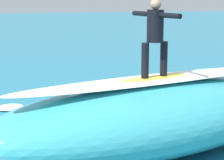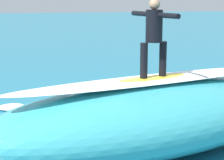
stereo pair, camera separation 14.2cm
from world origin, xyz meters
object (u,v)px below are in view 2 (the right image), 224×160
Objects in this scene: surfboard_riding at (153,79)px; surfer_riding at (154,32)px; surfer_paddling at (79,104)px; surfboard_paddling at (83,109)px.

surfboard_riding is 0.94m from surfer_riding.
surfer_riding is 1.00× the size of surfer_paddling.
surfboard_riding is at bearing -92.42° from surfboard_paddling.
surfboard_riding is 1.10× the size of surfboard_paddling.
surfer_riding reaches higher than surfer_paddling.
surfer_riding is at bearing -90.53° from surfer_paddling.
surfboard_paddling is at bearing -94.00° from surfer_riding.
surfer_paddling is (1.05, -3.45, -1.35)m from surfboard_riding.
surfer_riding is at bearing -92.42° from surfboard_paddling.
surfboard_riding is 1.48× the size of surfer_paddling.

